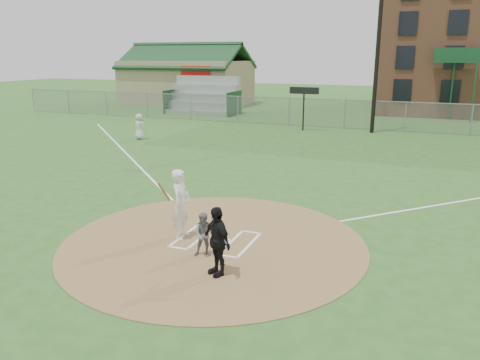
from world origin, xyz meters
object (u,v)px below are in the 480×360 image
(home_plate, at_px, (221,242))
(umpire, at_px, (217,241))
(catcher, at_px, (205,234))
(ondeck_player, at_px, (139,127))
(batter_at_plate, at_px, (181,204))

(home_plate, height_order, umpire, umpire)
(catcher, relative_size, umpire, 0.69)
(ondeck_player, xyz_separation_m, batter_at_plate, (10.00, -13.20, 0.23))
(home_plate, relative_size, catcher, 0.41)
(umpire, bearing_deg, catcher, 164.23)
(umpire, xyz_separation_m, ondeck_player, (-11.89, 14.96, -0.08))
(catcher, height_order, batter_at_plate, batter_at_plate)
(home_plate, bearing_deg, umpire, -68.94)
(catcher, height_order, ondeck_player, ondeck_player)
(catcher, bearing_deg, batter_at_plate, 119.45)
(umpire, height_order, batter_at_plate, batter_at_plate)
(catcher, distance_m, batter_at_plate, 1.53)
(catcher, xyz_separation_m, batter_at_plate, (-1.16, 0.91, 0.41))
(home_plate, bearing_deg, catcher, -92.71)
(ondeck_player, height_order, batter_at_plate, batter_at_plate)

